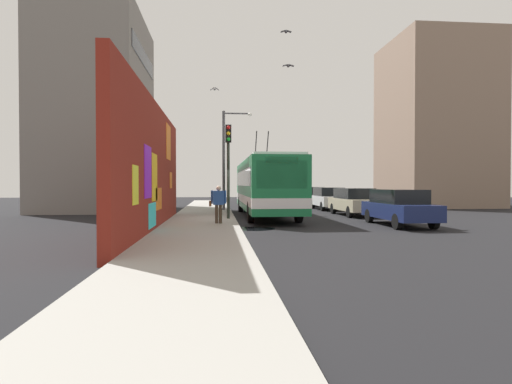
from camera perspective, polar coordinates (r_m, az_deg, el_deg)
name	(u,v)px	position (r m, az deg, el deg)	size (l,w,h in m)	color
ground_plane	(236,222)	(20.56, -2.72, -4.00)	(80.00, 80.00, 0.00)	black
sidewalk_slab	(202,221)	(20.54, -7.20, -3.80)	(48.00, 3.20, 0.15)	#9E9B93
graffiti_wall	(154,167)	(17.17, -13.45, 3.23)	(15.05, 0.32, 4.95)	maroon
building_far_left	(98,114)	(32.47, -20.31, 9.80)	(10.01, 6.31, 13.57)	gray
building_far_right	(435,124)	(38.41, 22.83, 8.40)	(8.07, 7.43, 13.57)	gray
city_bus	(265,185)	(24.03, 1.20, 0.96)	(12.65, 2.56, 4.96)	#19723F
parked_car_navy	(399,207)	(19.63, 18.51, -1.85)	(4.75, 1.73, 1.58)	navy
parked_car_champagne	(354,201)	(25.29, 12.96, -1.19)	(4.91, 1.78, 1.58)	#C6B793
parked_car_white	(329,198)	(30.67, 9.67, -0.80)	(4.46, 1.84, 1.58)	white
parked_car_black	(311,196)	(36.00, 7.41, -0.52)	(4.64, 1.82, 1.58)	black
pedestrian_at_curb	(218,201)	(18.17, -5.06, -1.27)	(0.22, 0.72, 1.59)	#3F3326
traffic_light	(228,156)	(20.60, -3.72, 4.85)	(0.49, 0.28, 4.52)	#2D382D
street_lamp	(227,153)	(27.70, -3.87, 5.26)	(0.44, 1.92, 6.38)	#4C4C51
flying_pigeons	(260,64)	(23.83, 0.56, 16.78)	(5.33, 4.24, 2.36)	#47474C
curbside_puddle	(254,229)	(17.36, -0.25, -4.92)	(1.70, 1.70, 0.00)	black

